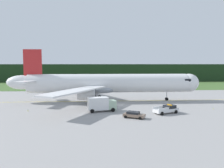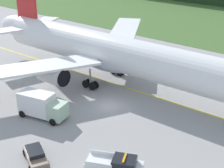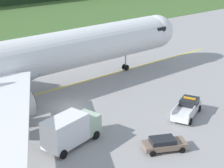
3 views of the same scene
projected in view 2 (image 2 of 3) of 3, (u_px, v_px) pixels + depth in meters
ground at (109, 106)px, 46.68m from camera, size 320.00×320.00×0.00m
taxiway_centerline_main at (121, 86)px, 52.69m from camera, size 72.81×1.40×0.01m
airliner at (118, 54)px, 50.97m from camera, size 55.44×45.15×14.84m
ops_pickup_truck at (116, 165)px, 33.48m from camera, size 6.06×4.26×1.94m
catering_truck at (41, 105)px, 43.25m from camera, size 6.76×3.88×3.43m
staff_car at (35, 155)px, 35.32m from camera, size 4.64×3.52×1.30m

